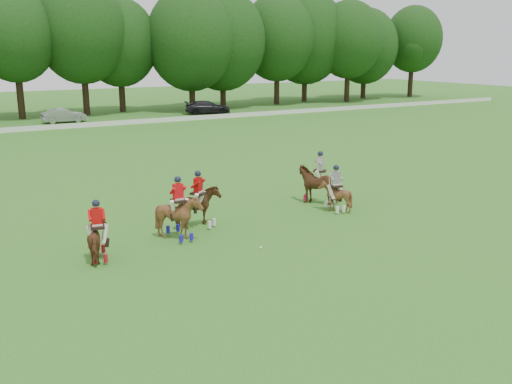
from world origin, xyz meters
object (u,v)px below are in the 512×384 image
polo_ball (261,248)px  polo_red_a (98,239)px  car_mid (64,116)px  polo_stripe_b (335,195)px  car_right (207,107)px  polo_stripe_a (319,184)px  polo_red_c (179,216)px  polo_red_b (199,207)px

polo_ball → polo_red_a: bearing=161.3°
car_mid → polo_stripe_b: bearing=-175.0°
car_mid → car_right: bearing=-90.2°
polo_stripe_a → polo_stripe_b: polo_stripe_a is taller
car_right → polo_ball: size_ratio=55.52×
polo_red_a → car_mid: bearing=79.6°
polo_red_c → polo_stripe_a: polo_stripe_a is taller
car_right → polo_ball: 44.34m
polo_red_c → polo_ball: 3.38m
polo_red_c → polo_ball: polo_red_c is taller
car_mid → polo_stripe_a: polo_stripe_a is taller
polo_red_c → polo_stripe_b: size_ratio=1.16×
polo_red_c → polo_stripe_a: bearing=12.0°
polo_stripe_a → polo_ball: bearing=-143.5°
car_right → polo_ball: car_right is taller
car_mid → polo_stripe_a: bearing=-174.3°
car_right → polo_stripe_a: 38.48m
car_mid → polo_red_a: size_ratio=1.96×
polo_red_a → polo_ball: polo_red_a is taller
polo_ball → polo_red_b: bearing=103.1°
polo_red_b → polo_ball: polo_red_b is taller
polo_stripe_a → polo_red_a: bearing=-167.8°
polo_red_b → polo_ball: 3.70m
car_right → polo_stripe_a: bearing=179.4°
polo_red_c → car_mid: bearing=84.1°
car_right → polo_stripe_b: polo_stripe_b is taller
polo_stripe_b → car_right: bearing=72.6°
car_mid → polo_red_b: 37.40m
polo_stripe_b → polo_red_b: bearing=171.3°
polo_red_a → polo_stripe_a: (10.94, 2.36, 0.14)m
polo_red_c → polo_red_a: bearing=-167.4°
car_mid → car_right: size_ratio=0.83×
polo_red_a → polo_red_b: size_ratio=0.92×
car_mid → polo_red_b: polo_red_b is taller
polo_stripe_b → polo_red_c: bearing=-179.5°
polo_red_b → polo_ball: size_ratio=25.66×
polo_stripe_a → polo_stripe_b: (-0.30, -1.58, -0.16)m
polo_red_a → polo_red_c: size_ratio=0.88×
polo_red_a → polo_red_c: 3.31m
polo_red_c → polo_ball: (2.08, -2.53, -0.84)m
polo_red_b → polo_stripe_a: bearing=5.7°
polo_red_a → polo_red_c: polo_red_c is taller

